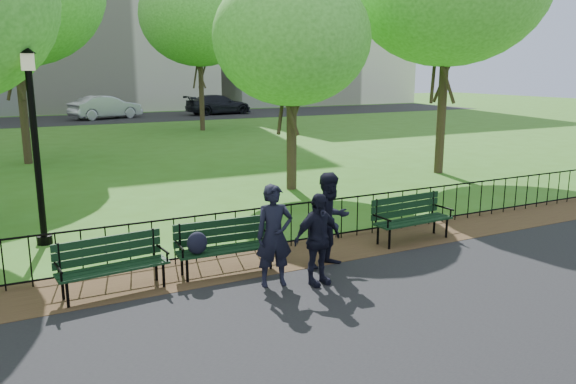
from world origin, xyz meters
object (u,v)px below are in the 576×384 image
lamppost (35,140)px  tree_near_e (292,38)px  tree_far_e (199,15)px  park_bench_left_a (111,259)px  person_left (274,236)px  park_bench_main (215,241)px  person_right (317,239)px  park_bench_right_a (410,213)px  sedan_silver (106,107)px  sedan_dark (219,104)px  person_mid (330,220)px

lamppost → tree_near_e: tree_near_e is taller
tree_far_e → park_bench_left_a: bearing=-112.0°
person_left → park_bench_main: bearing=136.4°
lamppost → person_right: 6.09m
park_bench_left_a → person_right: bearing=-27.0°
person_right → tree_near_e: bearing=58.4°
park_bench_left_a → lamppost: size_ratio=0.45×
tree_far_e → person_left: tree_far_e is taller
tree_far_e → person_right: 25.52m
park_bench_main → park_bench_right_a: park_bench_right_a is taller
park_bench_right_a → sedan_silver: 33.54m
lamppost → sedan_dark: lamppost is taller
park_bench_right_a → tree_near_e: tree_near_e is taller
park_bench_main → person_mid: bearing=-14.0°
park_bench_left_a → person_right: (3.09, -1.22, 0.23)m
person_right → sedan_silver: bearing=78.6°
park_bench_left_a → person_mid: person_mid is taller
park_bench_main → park_bench_left_a: 1.77m
park_bench_right_a → park_bench_main: bearing=177.3°
tree_near_e → tree_far_e: bearing=80.1°
person_left → tree_near_e: bearing=71.1°
park_bench_main → sedan_dark: 36.06m
park_bench_left_a → person_right: person_right is taller
person_mid → sedan_silver: size_ratio=0.34×
park_bench_left_a → park_bench_right_a: bearing=-5.2°
tree_near_e → person_right: bearing=-114.4°
tree_near_e → person_right: 8.49m
person_left → sedan_dark: (11.88, 34.76, -0.08)m
person_mid → person_left: bearing=-175.4°
park_bench_main → lamppost: bearing=130.4°
tree_near_e → sedan_dark: size_ratio=1.19×
person_left → park_bench_right_a: bearing=25.8°
park_bench_right_a → tree_far_e: (3.20, 22.84, 5.93)m
sedan_silver → sedan_dark: 8.75m
sedan_dark → park_bench_main: bearing=154.6°
park_bench_main → person_mid: size_ratio=1.02×
lamppost → park_bench_main: bearing=-52.0°
park_bench_right_a → person_right: size_ratio=1.18×
lamppost → person_left: lamppost is taller
person_left → tree_far_e: bearing=84.8°
park_bench_right_a → person_right: (-2.97, -1.26, 0.20)m
sedan_dark → sedan_silver: bearing=86.7°
person_right → sedan_silver: sedan_silver is taller
tree_far_e → lamppost: bearing=-117.1°
park_bench_main → person_left: bearing=-52.1°
person_mid → person_right: size_ratio=1.12×
tree_near_e → sedan_silver: 28.02m
park_bench_right_a → lamppost: 7.73m
park_bench_main → person_left: person_left is taller
park_bench_main → sedan_silver: sedan_silver is taller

